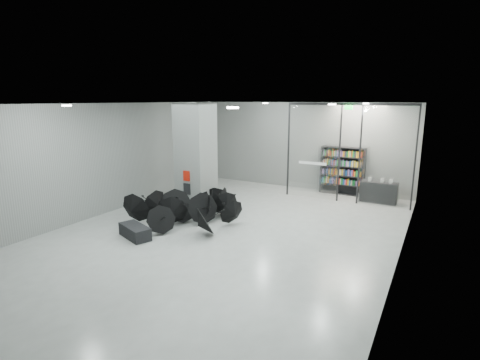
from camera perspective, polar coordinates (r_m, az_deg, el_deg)
The scene contains 10 objects.
room at distance 11.13m, azimuth -2.37°, elevation 5.67°, with size 14.00×14.02×4.01m.
column at distance 14.26m, azimuth -6.82°, elevation 3.64°, with size 1.20×1.20×4.00m, color slate.
fire_cabinet at distance 13.88m, azimuth -8.23°, elevation 0.64°, with size 0.28×0.04×0.38m, color #A50A07.
info_panel at distance 13.99m, azimuth -8.17°, elevation -1.37°, with size 0.30×0.03×0.42m, color black.
exit_sign at distance 15.13m, azimuth 16.38°, elevation 10.66°, with size 0.30×0.06×0.15m, color #0CE533.
glass_partition at distance 15.45m, azimuth 16.14°, elevation 4.59°, with size 5.06×0.08×4.00m.
bench at distance 11.81m, azimuth -15.86°, elevation -7.65°, with size 1.20×0.52×0.39m, color black.
bookshelf at distance 16.92m, azimuth 15.48°, elevation 1.39°, with size 1.91×0.38×2.10m, color black, non-canonical shape.
shop_counter at distance 16.10m, azimuth 20.54°, elevation -1.77°, with size 1.43×0.57×0.86m, color black.
umbrella_cluster at distance 12.92m, azimuth -7.54°, elevation -4.93°, with size 4.10×4.50×1.30m.
Camera 1 is at (5.70, -9.47, 4.13)m, focal length 27.73 mm.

